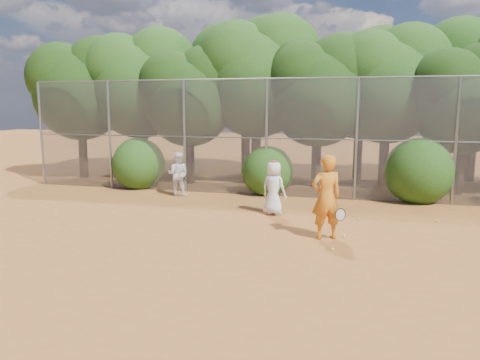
# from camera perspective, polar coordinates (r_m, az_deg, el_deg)

# --- Properties ---
(ground) EXTENTS (80.00, 80.00, 0.00)m
(ground) POSITION_cam_1_polar(r_m,az_deg,el_deg) (10.46, 1.78, -8.33)
(ground) COLOR #9F5924
(ground) RESTS_ON ground
(fence_back) EXTENTS (20.05, 0.09, 4.03)m
(fence_back) POSITION_cam_1_polar(r_m,az_deg,el_deg) (15.93, 6.34, 5.21)
(fence_back) COLOR gray
(fence_back) RESTS_ON ground
(tree_0) EXTENTS (4.38, 3.81, 6.00)m
(tree_0) POSITION_cam_1_polar(r_m,az_deg,el_deg) (21.28, -18.79, 10.85)
(tree_0) COLOR black
(tree_0) RESTS_ON ground
(tree_1) EXTENTS (4.64, 4.03, 6.35)m
(tree_1) POSITION_cam_1_polar(r_m,az_deg,el_deg) (20.47, -12.06, 11.87)
(tree_1) COLOR black
(tree_1) RESTS_ON ground
(tree_2) EXTENTS (3.99, 3.47, 5.47)m
(tree_2) POSITION_cam_1_polar(r_m,az_deg,el_deg) (18.79, -6.08, 10.50)
(tree_2) COLOR black
(tree_2) RESTS_ON ground
(tree_3) EXTENTS (4.89, 4.26, 6.70)m
(tree_3) POSITION_cam_1_polar(r_m,az_deg,el_deg) (19.07, 2.25, 12.97)
(tree_3) COLOR black
(tree_3) RESTS_ON ground
(tree_4) EXTENTS (4.19, 3.64, 5.73)m
(tree_4) POSITION_cam_1_polar(r_m,az_deg,el_deg) (18.04, 9.69, 11.03)
(tree_4) COLOR black
(tree_4) RESTS_ON ground
(tree_5) EXTENTS (4.51, 3.92, 6.17)m
(tree_5) POSITION_cam_1_polar(r_m,az_deg,el_deg) (18.79, 17.72, 11.54)
(tree_5) COLOR black
(tree_5) RESTS_ON ground
(tree_6) EXTENTS (3.86, 3.36, 5.29)m
(tree_6) POSITION_cam_1_polar(r_m,az_deg,el_deg) (18.06, 25.80, 9.33)
(tree_6) COLOR black
(tree_6) RESTS_ON ground
(tree_9) EXTENTS (4.83, 4.20, 6.62)m
(tree_9) POSITION_cam_1_polar(r_m,az_deg,el_deg) (22.98, -11.69, 12.01)
(tree_9) COLOR black
(tree_9) RESTS_ON ground
(tree_10) EXTENTS (5.15, 4.48, 7.06)m
(tree_10) POSITION_cam_1_polar(r_m,az_deg,el_deg) (21.45, 0.91, 13.18)
(tree_10) COLOR black
(tree_10) RESTS_ON ground
(tree_11) EXTENTS (4.64, 4.03, 6.35)m
(tree_11) POSITION_cam_1_polar(r_m,az_deg,el_deg) (20.38, 14.67, 11.79)
(tree_11) COLOR black
(tree_11) RESTS_ON ground
(tree_12) EXTENTS (5.02, 4.37, 6.88)m
(tree_12) POSITION_cam_1_polar(r_m,az_deg,el_deg) (21.44, 27.11, 11.88)
(tree_12) COLOR black
(tree_12) RESTS_ON ground
(bush_0) EXTENTS (2.00, 2.00, 2.00)m
(bush_0) POSITION_cam_1_polar(r_m,az_deg,el_deg) (18.15, -12.26, 2.21)
(bush_0) COLOR #1D4210
(bush_0) RESTS_ON ground
(bush_1) EXTENTS (1.80, 1.80, 1.80)m
(bush_1) POSITION_cam_1_polar(r_m,az_deg,el_deg) (16.50, 3.40, 1.37)
(bush_1) COLOR #1D4210
(bush_1) RESTS_ON ground
(bush_2) EXTENTS (2.20, 2.20, 2.20)m
(bush_2) POSITION_cam_1_polar(r_m,az_deg,el_deg) (16.24, 20.97, 1.35)
(bush_2) COLOR #1D4210
(bush_2) RESTS_ON ground
(player_yellow) EXTENTS (0.92, 0.76, 2.01)m
(player_yellow) POSITION_cam_1_polar(r_m,az_deg,el_deg) (11.14, 10.47, -2.07)
(player_yellow) COLOR orange
(player_yellow) RESTS_ON ground
(player_teen) EXTENTS (0.89, 0.74, 1.58)m
(player_teen) POSITION_cam_1_polar(r_m,az_deg,el_deg) (13.44, 4.13, -0.95)
(player_teen) COLOR white
(player_teen) RESTS_ON ground
(player_white) EXTENTS (0.86, 0.75, 1.52)m
(player_white) POSITION_cam_1_polar(r_m,az_deg,el_deg) (16.35, -7.59, 0.73)
(player_white) COLOR white
(player_white) RESTS_ON ground
(ball_0) EXTENTS (0.07, 0.07, 0.07)m
(ball_0) POSITION_cam_1_polar(r_m,az_deg,el_deg) (11.59, 12.56, -6.63)
(ball_0) COLOR #C1DC28
(ball_0) RESTS_ON ground
(ball_1) EXTENTS (0.07, 0.07, 0.07)m
(ball_1) POSITION_cam_1_polar(r_m,az_deg,el_deg) (13.75, 22.82, -4.62)
(ball_1) COLOR #C1DC28
(ball_1) RESTS_ON ground
(ball_2) EXTENTS (0.07, 0.07, 0.07)m
(ball_2) POSITION_cam_1_polar(r_m,az_deg,el_deg) (10.50, 11.21, -8.26)
(ball_2) COLOR #C1DC28
(ball_2) RESTS_ON ground
(ball_4) EXTENTS (0.07, 0.07, 0.07)m
(ball_4) POSITION_cam_1_polar(r_m,az_deg,el_deg) (13.23, 14.30, -4.70)
(ball_4) COLOR #C1DC28
(ball_4) RESTS_ON ground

